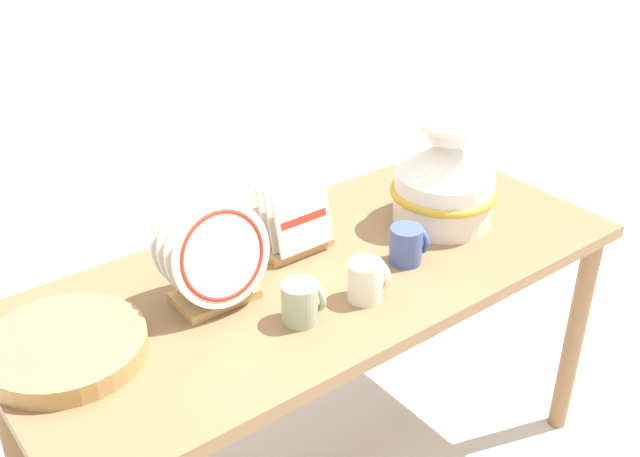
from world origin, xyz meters
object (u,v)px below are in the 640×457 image
at_px(ceramic_vase, 445,179).
at_px(mug_cream_glaze, 367,280).
at_px(dish_rack_square_plates, 291,225).
at_px(mug_cobalt_glaze, 407,244).
at_px(dish_rack_round_plates, 213,257).
at_px(wicker_charger_stack, 66,347).
at_px(mug_sage_glaze, 301,302).

distance_m(ceramic_vase, mug_cream_glaze, 0.44).
bearing_deg(dish_rack_square_plates, mug_cobalt_glaze, -50.40).
bearing_deg(dish_rack_round_plates, mug_cream_glaze, -35.07).
bearing_deg(dish_rack_round_plates, dish_rack_square_plates, 18.20).
height_order(ceramic_vase, wicker_charger_stack, ceramic_vase).
height_order(dish_rack_round_plates, mug_sage_glaze, dish_rack_round_plates).
xyz_separation_m(ceramic_vase, mug_sage_glaze, (-0.58, -0.13, -0.08)).
xyz_separation_m(ceramic_vase, wicker_charger_stack, (-1.04, 0.06, -0.10)).
distance_m(wicker_charger_stack, mug_sage_glaze, 0.50).
bearing_deg(mug_sage_glaze, wicker_charger_stack, 157.08).
distance_m(ceramic_vase, wicker_charger_stack, 1.05).
bearing_deg(dish_rack_round_plates, mug_cobalt_glaze, -16.61).
bearing_deg(mug_sage_glaze, ceramic_vase, 13.15).
bearing_deg(mug_cobalt_glaze, ceramic_vase, 23.55).
xyz_separation_m(dish_rack_square_plates, wicker_charger_stack, (-0.63, -0.07, -0.05)).
bearing_deg(mug_sage_glaze, mug_cream_glaze, -7.40).
bearing_deg(mug_sage_glaze, mug_cobalt_glaze, 6.14).
height_order(dish_rack_round_plates, mug_cream_glaze, dish_rack_round_plates).
bearing_deg(dish_rack_square_plates, mug_cream_glaze, -88.46).
xyz_separation_m(ceramic_vase, dish_rack_round_plates, (-0.69, 0.04, -0.01)).
bearing_deg(mug_cream_glaze, mug_cobalt_glaze, 18.29).
bearing_deg(mug_cobalt_glaze, mug_cream_glaze, -161.71).
distance_m(wicker_charger_stack, mug_cobalt_glaze, 0.84).
height_order(dish_rack_square_plates, mug_sage_glaze, dish_rack_square_plates).
relative_size(mug_sage_glaze, mug_cream_glaze, 1.00).
bearing_deg(wicker_charger_stack, dish_rack_square_plates, 6.68).
xyz_separation_m(dish_rack_round_plates, dish_rack_square_plates, (0.28, 0.09, -0.05)).
relative_size(wicker_charger_stack, mug_sage_glaze, 3.48).
xyz_separation_m(mug_sage_glaze, mug_cream_glaze, (0.17, -0.02, 0.00)).
xyz_separation_m(ceramic_vase, mug_cream_glaze, (-0.41, -0.16, -0.08)).
distance_m(ceramic_vase, dish_rack_square_plates, 0.44).
height_order(wicker_charger_stack, mug_cobalt_glaze, mug_cobalt_glaze).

